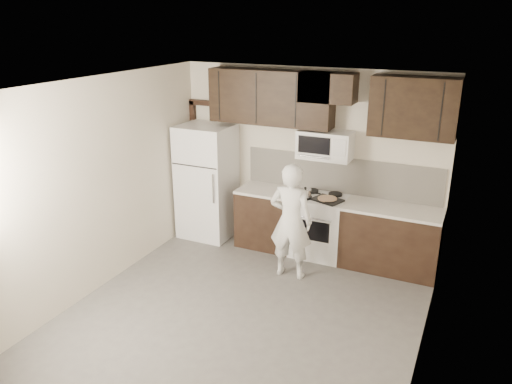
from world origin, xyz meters
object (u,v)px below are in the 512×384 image
Objects in this scene: stove at (319,225)px; person at (291,221)px; microwave at (325,145)px; refrigerator at (207,181)px.

stove is 0.86m from person.
microwave is (-0.00, 0.12, 1.19)m from stove.
microwave is 0.48× the size of person.
stove is at bearing 1.51° from refrigerator.
microwave reaches higher than stove.
person is at bearing -100.92° from stove.
refrigerator is 1.85m from person.
refrigerator reaches higher than person.
refrigerator is (-1.85, -0.05, 0.44)m from stove.
person is at bearing -23.22° from refrigerator.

